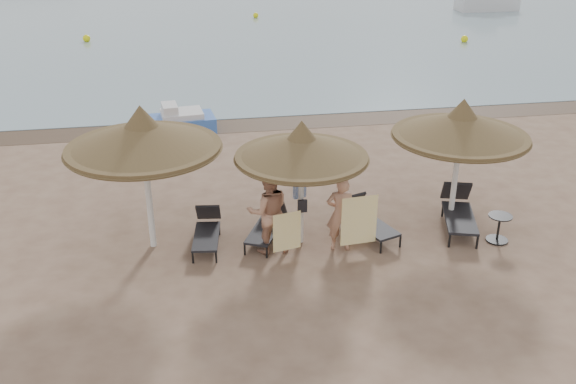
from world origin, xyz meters
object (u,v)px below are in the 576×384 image
object	(u,v)px
palapa_right	(461,126)
side_table	(498,229)
palapa_center	(302,147)
lounger_far_left	(207,229)
lounger_near_left	(267,224)
lounger_near_right	(366,218)
person_left	(268,205)
person_right	(341,208)
lounger_far_right	(459,210)
palapa_left	(143,136)
pedal_boat	(181,121)

from	to	relation	value
palapa_right	side_table	bearing A→B (deg)	-54.40
palapa_center	lounger_far_left	distance (m)	2.88
lounger_near_left	lounger_near_right	distance (m)	2.27
palapa_right	lounger_far_left	world-z (taller)	palapa_right
lounger_near_right	person_left	distance (m)	2.49
palapa_right	palapa_center	bearing A→B (deg)	-175.37
person_left	person_right	distance (m)	1.58
palapa_center	lounger_far_left	xyz separation A→B (m)	(-2.08, 0.32, -1.96)
lounger_near_left	person_left	xyz separation A→B (m)	(-0.06, -0.60, 0.78)
lounger_near_right	lounger_far_left	bearing A→B (deg)	158.16
lounger_far_right	lounger_far_left	bearing A→B (deg)	-165.16
palapa_left	palapa_right	bearing A→B (deg)	-0.60
lounger_near_left	lounger_near_right	xyz separation A→B (m)	(2.27, -0.14, 0.02)
palapa_right	person_right	xyz separation A→B (m)	(-2.90, -0.73, -1.45)
palapa_right	lounger_near_right	distance (m)	3.00
lounger_far_right	palapa_left	bearing A→B (deg)	-165.36
palapa_center	pedal_boat	bearing A→B (deg)	107.60
side_table	person_left	xyz separation A→B (m)	(-5.18, 0.44, 0.82)
lounger_far_left	lounger_far_right	world-z (taller)	lounger_far_right
lounger_near_right	person_right	xyz separation A→B (m)	(-0.76, -0.63, 0.64)
lounger_near_left	person_right	xyz separation A→B (m)	(1.50, -0.77, 0.66)
lounger_far_right	pedal_boat	xyz separation A→B (m)	(-6.33, 7.76, -0.04)
lounger_near_left	lounger_far_right	distance (m)	4.53
palapa_center	lounger_near_left	distance (m)	2.11
palapa_left	lounger_near_left	world-z (taller)	palapa_left
lounger_far_left	lounger_near_right	bearing A→B (deg)	5.27
pedal_boat	lounger_far_right	bearing A→B (deg)	-57.20
palapa_center	lounger_far_right	size ratio (longest dim) A/B	1.38
lounger_near_right	person_left	bearing A→B (deg)	171.17
palapa_left	person_right	world-z (taller)	palapa_left
lounger_near_right	palapa_center	bearing A→B (deg)	167.21
lounger_near_right	person_left	world-z (taller)	person_left
lounger_near_left	side_table	world-z (taller)	lounger_near_left
palapa_right	lounger_near_right	size ratio (longest dim) A/B	1.66
palapa_center	lounger_near_left	xyz separation A→B (m)	(-0.71, 0.34, -1.96)
person_right	palapa_center	bearing A→B (deg)	-16.66
palapa_right	pedal_boat	bearing A→B (deg)	129.16
palapa_center	lounger_far_left	size ratio (longest dim) A/B	1.70
lounger_far_left	side_table	distance (m)	6.58
palapa_right	lounger_near_right	world-z (taller)	palapa_right
side_table	lounger_far_right	bearing A→B (deg)	124.76
palapa_left	side_table	bearing A→B (deg)	-7.95
lounger_near_left	person_left	bearing A→B (deg)	-71.07
lounger_near_left	person_right	distance (m)	1.82
palapa_left	palapa_right	size ratio (longest dim) A/B	1.06
lounger_near_right	pedal_boat	xyz separation A→B (m)	(-4.07, 7.73, 0.00)
palapa_left	palapa_right	distance (m)	6.99
palapa_left	lounger_far_right	world-z (taller)	palapa_left
palapa_center	person_right	world-z (taller)	palapa_center
palapa_left	pedal_boat	xyz separation A→B (m)	(0.78, 7.55, -2.25)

